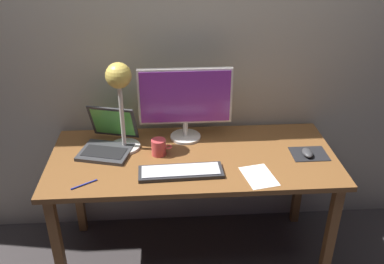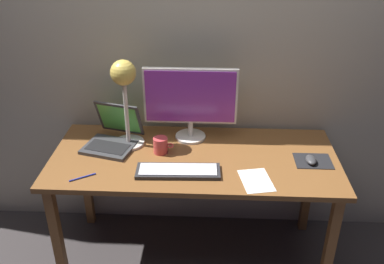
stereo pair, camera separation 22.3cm
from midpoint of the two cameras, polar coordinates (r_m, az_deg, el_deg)
The scene contains 12 objects.
ground_plane at distance 2.82m, azimuth -2.22°, elevation -16.22°, with size 4.80×4.80×0.00m, color #383333.
back_wall at distance 2.51m, azimuth -3.08°, elevation 12.55°, with size 4.80×0.06×2.60m, color #B2A893.
desk at distance 2.41m, azimuth -2.51°, elevation -4.94°, with size 1.60×0.70×0.74m.
monitor at distance 2.43m, azimuth -3.55°, elevation 4.30°, with size 0.54×0.18×0.44m.
keyboard_main at distance 2.21m, azimuth -4.43°, elevation -5.47°, with size 0.44×0.15×0.03m.
laptop at distance 2.48m, azimuth -13.68°, elevation -0.82°, with size 0.35×0.37×0.23m.
desk_lamp at distance 2.33m, azimuth -12.49°, elevation 5.69°, with size 0.18×0.18×0.51m.
mousepad at distance 2.44m, azimuth 13.04°, elevation -2.97°, with size 0.20×0.16×0.00m, color black.
mouse at distance 2.41m, azimuth 12.80°, elevation -2.83°, with size 0.06×0.10×0.03m, color #38383A.
coffee_mug at distance 2.37m, azimuth -7.18°, elevation -2.12°, with size 0.12×0.08×0.09m.
paper_sheet_near_mouse at distance 2.20m, azimuth 6.17°, elevation -6.06°, with size 0.15×0.21×0.00m, color white.
pen at distance 2.23m, azimuth -17.20°, elevation -6.87°, with size 0.01×0.01×0.14m, color #2633A5.
Camera 1 is at (-0.14, -2.01, 1.98)m, focal length 39.50 mm.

